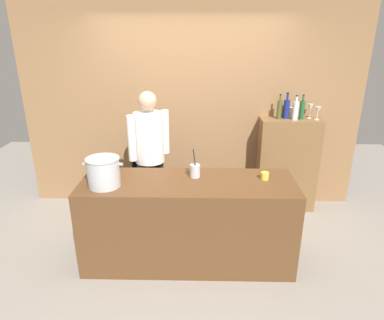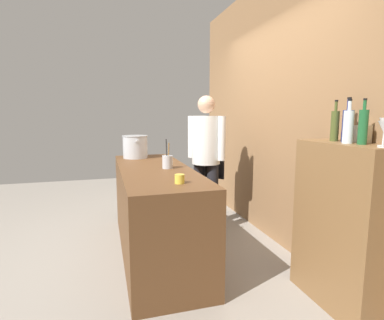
% 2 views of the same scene
% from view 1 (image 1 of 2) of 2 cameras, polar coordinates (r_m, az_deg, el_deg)
% --- Properties ---
extents(ground_plane, '(8.00, 8.00, 0.00)m').
position_cam_1_polar(ground_plane, '(3.80, -0.63, -16.05)').
color(ground_plane, gray).
extents(brick_back_panel, '(4.40, 0.10, 3.00)m').
position_cam_1_polar(brick_back_panel, '(4.51, -0.12, 10.82)').
color(brick_back_panel, olive).
rests_on(brick_back_panel, ground_plane).
extents(prep_counter, '(2.11, 0.70, 0.90)m').
position_cam_1_polar(prep_counter, '(3.55, -0.66, -10.23)').
color(prep_counter, brown).
rests_on(prep_counter, ground_plane).
extents(bar_cabinet, '(0.76, 0.32, 1.24)m').
position_cam_1_polar(bar_cabinet, '(4.69, 15.48, -0.76)').
color(bar_cabinet, brown).
rests_on(bar_cabinet, ground_plane).
extents(chef, '(0.45, 0.42, 1.66)m').
position_cam_1_polar(chef, '(4.02, -7.09, 1.51)').
color(chef, black).
rests_on(chef, ground_plane).
extents(stockpot_large, '(0.37, 0.31, 0.28)m').
position_cam_1_polar(stockpot_large, '(3.30, -14.52, -1.98)').
color(stockpot_large, '#B7BABF').
rests_on(stockpot_large, prep_counter).
extents(utensil_crock, '(0.10, 0.10, 0.30)m').
position_cam_1_polar(utensil_crock, '(3.42, 0.50, -1.74)').
color(utensil_crock, '#B7BABF').
rests_on(utensil_crock, prep_counter).
extents(butter_jar, '(0.08, 0.08, 0.07)m').
position_cam_1_polar(butter_jar, '(3.46, 12.04, -2.59)').
color(butter_jar, yellow).
rests_on(butter_jar, prep_counter).
extents(wine_bottle_green, '(0.06, 0.06, 0.31)m').
position_cam_1_polar(wine_bottle_green, '(4.52, 17.86, 8.00)').
color(wine_bottle_green, '#1E592D').
rests_on(wine_bottle_green, bar_cabinet).
extents(wine_bottle_olive, '(0.06, 0.06, 0.31)m').
position_cam_1_polar(wine_bottle_olive, '(4.46, 14.34, 8.17)').
color(wine_bottle_olive, '#475123').
rests_on(wine_bottle_olive, bar_cabinet).
extents(wine_bottle_clear, '(0.07, 0.07, 0.31)m').
position_cam_1_polar(wine_bottle_clear, '(4.46, 16.86, 7.93)').
color(wine_bottle_clear, silver).
rests_on(wine_bottle_clear, bar_cabinet).
extents(wine_bottle_cobalt, '(0.08, 0.08, 0.32)m').
position_cam_1_polar(wine_bottle_cobalt, '(4.51, 15.45, 8.26)').
color(wine_bottle_cobalt, navy).
rests_on(wine_bottle_cobalt, bar_cabinet).
extents(wine_glass_tall, '(0.06, 0.06, 0.18)m').
position_cam_1_polar(wine_glass_tall, '(4.60, 19.10, 8.15)').
color(wine_glass_tall, silver).
rests_on(wine_glass_tall, bar_cabinet).
extents(wine_glass_wide, '(0.08, 0.08, 0.16)m').
position_cam_1_polar(wine_glass_wide, '(4.55, 20.23, 7.76)').
color(wine_glass_wide, silver).
rests_on(wine_glass_wide, bar_cabinet).
extents(spice_tin_cream, '(0.09, 0.09, 0.13)m').
position_cam_1_polar(spice_tin_cream, '(4.60, 16.16, 7.63)').
color(spice_tin_cream, beige).
rests_on(spice_tin_cream, bar_cabinet).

